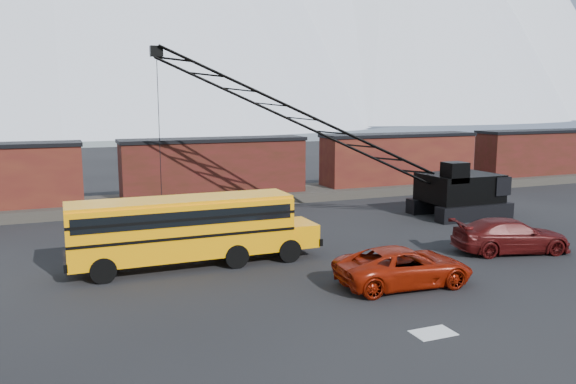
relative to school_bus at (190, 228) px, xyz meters
The scene contains 10 objects.
ground 8.60m from the school_bus, 51.81° to the right, with size 160.00×160.00×0.00m, color black.
gravel_berm 16.31m from the school_bus, 71.34° to the left, with size 120.00×5.00×0.70m, color #423C36.
boxcar_mid 16.28m from the school_bus, 71.34° to the left, with size 13.70×3.10×4.17m.
boxcar_east_near 26.21m from the school_bus, 35.99° to the left, with size 13.70×3.10×4.17m.
boxcar_east_far 40.27m from the school_bus, 22.48° to the left, with size 13.70×3.10×4.17m.
snow_patch 12.17m from the school_bus, 61.76° to the right, with size 1.40×0.90×0.02m, color silver.
school_bus is the anchor object (origin of this frame).
red_pickup 9.74m from the school_bus, 38.81° to the right, with size 2.65×5.75×1.60m, color maroon.
maroon_suv 15.93m from the school_bus, 13.44° to the right, with size 2.38×5.85×1.70m, color #450C0C.
crawler_crane 12.15m from the school_bus, 35.47° to the left, with size 22.22×6.14×10.86m.
Camera 1 is at (-10.47, -18.37, 7.51)m, focal length 35.00 mm.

